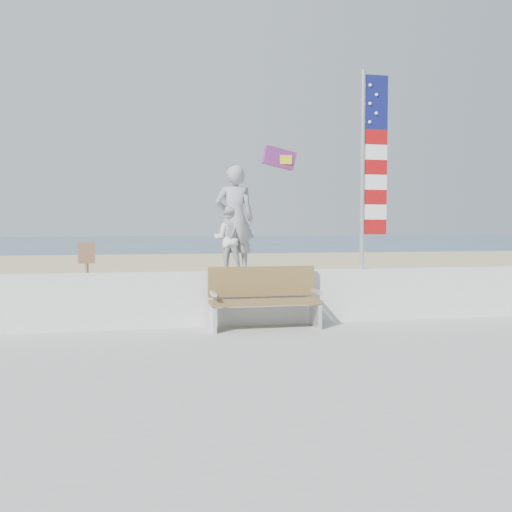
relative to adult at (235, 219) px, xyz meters
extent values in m
plane|color=#2D455A|center=(0.13, -2.00, -1.97)|extent=(220.00, 220.00, 0.00)
cube|color=tan|center=(0.13, 7.00, -1.93)|extent=(90.00, 40.00, 0.08)
cube|color=#A3A39E|center=(0.13, -6.00, -1.84)|extent=(50.00, 12.40, 0.10)
cube|color=silver|center=(0.13, 0.00, -1.34)|extent=(30.00, 0.35, 0.90)
imported|color=gray|center=(0.00, 0.00, 0.00)|extent=(0.70, 0.51, 1.79)
imported|color=silver|center=(-0.10, 0.00, -0.34)|extent=(0.63, 0.55, 1.10)
cube|color=brown|center=(0.41, -0.55, -1.35)|extent=(1.80, 0.50, 0.06)
cube|color=olive|center=(0.41, -0.28, -1.04)|extent=(1.80, 0.05, 0.50)
cube|color=silver|center=(-0.44, -0.55, -1.59)|extent=(0.06, 0.50, 0.40)
cube|color=silver|center=(-0.44, -0.60, -1.19)|extent=(0.06, 0.45, 0.05)
cube|color=silver|center=(1.26, -0.55, -1.59)|extent=(0.06, 0.50, 0.40)
cube|color=silver|center=(1.26, -0.60, -1.19)|extent=(0.06, 0.45, 0.05)
cylinder|color=silver|center=(2.29, 0.00, 0.86)|extent=(0.08, 0.08, 3.50)
cube|color=#0F1451|center=(2.53, 0.00, 2.06)|extent=(0.44, 0.02, 0.95)
cube|color=#9E0A0C|center=(2.53, 0.00, -0.14)|extent=(0.44, 0.02, 0.26)
cube|color=white|center=(2.53, 0.00, 0.13)|extent=(0.44, 0.02, 0.26)
cube|color=#9E0A0C|center=(2.53, 0.00, 0.39)|extent=(0.44, 0.02, 0.26)
cube|color=white|center=(2.53, 0.00, 0.66)|extent=(0.44, 0.02, 0.26)
cube|color=#9E0A0C|center=(2.53, 0.00, 0.92)|extent=(0.44, 0.02, 0.26)
cube|color=white|center=(2.53, 0.00, 1.18)|extent=(0.44, 0.02, 0.26)
cube|color=#9E0A0C|center=(2.53, 0.00, 1.45)|extent=(0.44, 0.02, 0.26)
sphere|color=white|center=(2.41, -0.02, 1.71)|extent=(0.06, 0.06, 0.06)
sphere|color=white|center=(2.53, -0.02, 1.87)|extent=(0.06, 0.06, 0.06)
sphere|color=white|center=(2.41, -0.02, 2.03)|extent=(0.06, 0.06, 0.06)
sphere|color=white|center=(2.53, -0.02, 2.19)|extent=(0.06, 0.06, 0.06)
sphere|color=white|center=(2.41, -0.02, 2.35)|extent=(0.06, 0.06, 0.06)
cube|color=red|center=(1.80, 4.20, 1.59)|extent=(0.88, 0.30, 0.60)
cube|color=yellow|center=(1.95, 4.20, 1.54)|extent=(0.31, 0.23, 0.22)
cylinder|color=#8D6544|center=(-2.63, 2.03, -1.29)|extent=(0.07, 0.07, 1.20)
cube|color=#8C6243|center=(-2.63, 2.01, -0.64)|extent=(0.32, 0.03, 0.42)
camera|label=1|loc=(-1.44, -9.06, -0.15)|focal=38.00mm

